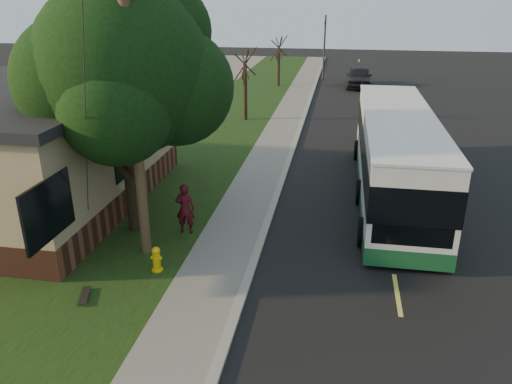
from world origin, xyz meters
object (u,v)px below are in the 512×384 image
transit_bus (395,153)px  leafy_tree (126,72)px  bare_tree_near (245,85)px  bare_tree_far (279,62)px  skateboarder (185,209)px  utility_pole (133,102)px  distant_car (359,77)px  traffic_signal (324,43)px  fire_hydrant (157,259)px  skateboard_main (84,296)px

transit_bus → leafy_tree: bearing=-152.9°
bare_tree_near → bare_tree_far: bare_tree_near is taller
skateboarder → utility_pole: bearing=57.4°
utility_pole → distant_car: utility_pole is taller
bare_tree_near → distant_car: 14.82m
bare_tree_near → traffic_signal: traffic_signal is taller
bare_tree_far → skateboarder: size_ratio=2.39×
skateboarder → transit_bus: bearing=-150.1°
fire_hydrant → traffic_signal: (3.10, 34.00, 2.73)m
bare_tree_far → skateboarder: (0.50, -27.55, -1.09)m
leafy_tree → traffic_signal: 31.76m
distant_car → skateboarder: bearing=-100.7°
leafy_tree → bare_tree_near: (0.67, 15.35, -3.02)m
traffic_signal → fire_hydrant: bearing=-95.2°
transit_bus → skateboard_main: bearing=-134.0°
fire_hydrant → bare_tree_near: (-0.90, 18.00, 1.72)m
bare_tree_far → distant_car: (6.58, 0.95, -1.16)m
transit_bus → skateboarder: (-6.87, -4.56, -0.81)m
utility_pole → leafy_tree: 1.94m
fire_hydrant → skateboarder: size_ratio=0.44×
leafy_tree → transit_bus: 10.19m
traffic_signal → skateboarder: bearing=-95.4°
utility_pole → transit_bus: utility_pole is taller
leafy_tree → bare_tree_far: bearing=87.5°
skateboarder → skateboard_main: 4.40m
utility_pole → skateboarder: utility_pole is taller
utility_pole → distant_car: 30.97m
transit_bus → skateboard_main: transit_bus is taller
fire_hydrant → bare_tree_far: (-0.40, 30.00, 1.57)m
traffic_signal → bare_tree_near: bearing=-104.0°
bare_tree_far → traffic_signal: (3.50, 4.00, 1.16)m
fire_hydrant → bare_tree_near: bare_tree_near is taller
fire_hydrant → utility_pole: (-0.71, 0.99, 4.20)m
utility_pole → leafy_tree: (-0.87, 1.66, 0.54)m
fire_hydrant → utility_pole: 4.37m
fire_hydrant → distant_car: 31.57m
skateboarder → distant_car: 29.14m
fire_hydrant → skateboard_main: (-1.37, -1.62, -0.30)m
bare_tree_near → traffic_signal: bearing=76.0°
skateboarder → leafy_tree: bearing=-10.3°
bare_tree_near → distant_car: size_ratio=0.87×
bare_tree_near → bare_tree_far: 12.01m
bare_tree_near → skateboarder: 15.63m
transit_bus → utility_pole: bearing=-141.9°
leafy_tree → distant_car: bearing=74.7°
leafy_tree → skateboard_main: leafy_tree is taller
traffic_signal → skateboard_main: size_ratio=6.30×
fire_hydrant → leafy_tree: 5.65m
traffic_signal → skateboard_main: traffic_signal is taller
traffic_signal → transit_bus: size_ratio=0.46×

